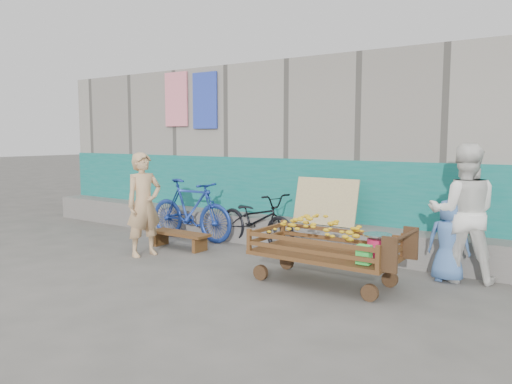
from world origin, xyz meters
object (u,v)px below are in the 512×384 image
Objects in this scene: bicycle_blue at (190,210)px; bench at (180,236)px; child at (449,240)px; banana_cart at (322,239)px; woman at (463,213)px; bicycle_dark at (256,220)px; vendor_man at (144,204)px.

bench is at bearing -154.63° from bicycle_blue.
banana_cart is at bearing 33.06° from child.
bench is 1.03× the size of child.
bicycle_blue is (-4.23, 0.06, 0.01)m from child.
woman is 0.97× the size of bicycle_blue.
woman is 1.66× the size of child.
bicycle_dark is (-3.12, 0.10, -0.40)m from woman.
bicycle_blue is at bearing 23.46° from vendor_man.
bicycle_blue is at bearing 116.64° from bench.
child is at bearing 7.57° from bench.
bicycle_blue is at bearing 161.54° from banana_cart.
bicycle_blue is (-1.23, -0.17, 0.08)m from bicycle_dark.
woman reaches higher than bicycle_blue.
child is 0.58× the size of bicycle_blue.
bicycle_dark is at bearing -8.88° from child.
child reaches higher than banana_cart.
bicycle_blue reaches higher than bicycle_dark.
banana_cart is at bearing -109.74° from bicycle_blue.
vendor_man is at bearing -172.18° from bicycle_blue.
banana_cart is at bearing -8.81° from bench.
vendor_man is 1.77m from bicycle_dark.
woman reaches higher than child.
bench is 4.16m from woman.
woman is (4.06, 0.65, 0.65)m from bench.
child is (-0.12, -0.13, -0.33)m from woman.
woman reaches higher than banana_cart.
child is at bearing 37.55° from banana_cart.
vendor_man is (-2.80, -0.22, 0.23)m from banana_cart.
bicycle_blue is at bearing -16.40° from woman.
bicycle_blue is at bearing -5.28° from child.
vendor_man is at bearing -98.49° from bench.
bicycle_dark is (0.94, 0.75, 0.25)m from bench.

